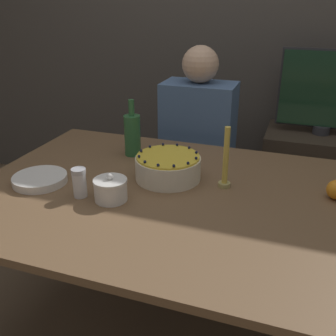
% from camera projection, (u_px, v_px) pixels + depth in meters
% --- Properties ---
extents(ground_plane, '(12.00, 12.00, 0.00)m').
position_uv_depth(ground_plane, '(178.00, 334.00, 1.83)').
color(ground_plane, brown).
extents(wall_behind, '(8.00, 0.05, 2.60)m').
position_uv_depth(wall_behind, '(247.00, 20.00, 2.51)').
color(wall_behind, '#4C4742').
rests_on(wall_behind, ground_plane).
extents(dining_table, '(1.66, 1.13, 0.74)m').
position_uv_depth(dining_table, '(179.00, 213.00, 1.57)').
color(dining_table, brown).
rests_on(dining_table, ground_plane).
extents(cake, '(0.27, 0.27, 0.11)m').
position_uv_depth(cake, '(168.00, 167.00, 1.64)').
color(cake, '#EFE5CC').
rests_on(cake, dining_table).
extents(sugar_bowl, '(0.13, 0.13, 0.11)m').
position_uv_depth(sugar_bowl, '(111.00, 189.00, 1.47)').
color(sugar_bowl, white).
rests_on(sugar_bowl, dining_table).
extents(sugar_shaker, '(0.06, 0.06, 0.11)m').
position_uv_depth(sugar_shaker, '(80.00, 183.00, 1.49)').
color(sugar_shaker, white).
rests_on(sugar_shaker, dining_table).
extents(plate_stack, '(0.22, 0.22, 0.03)m').
position_uv_depth(plate_stack, '(40.00, 179.00, 1.61)').
color(plate_stack, white).
rests_on(plate_stack, dining_table).
extents(candle, '(0.05, 0.05, 0.25)m').
position_uv_depth(candle, '(226.00, 164.00, 1.55)').
color(candle, tan).
rests_on(candle, dining_table).
extents(bottle, '(0.08, 0.08, 0.27)m').
position_uv_depth(bottle, '(132.00, 134.00, 1.86)').
color(bottle, '#2D6638').
rests_on(bottle, dining_table).
extents(person_man_blue_shirt, '(0.40, 0.34, 1.21)m').
position_uv_depth(person_man_blue_shirt, '(197.00, 166.00, 2.32)').
color(person_man_blue_shirt, '#2D2D38').
rests_on(person_man_blue_shirt, ground_plane).
extents(side_cabinet, '(0.63, 0.43, 0.68)m').
position_uv_depth(side_cabinet, '(312.00, 184.00, 2.52)').
color(side_cabinet, '#382D23').
rests_on(side_cabinet, ground_plane).
extents(tv_monitor, '(0.55, 0.10, 0.50)m').
position_uv_depth(tv_monitor, '(328.00, 92.00, 2.28)').
color(tv_monitor, '#2D2D33').
rests_on(tv_monitor, side_cabinet).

